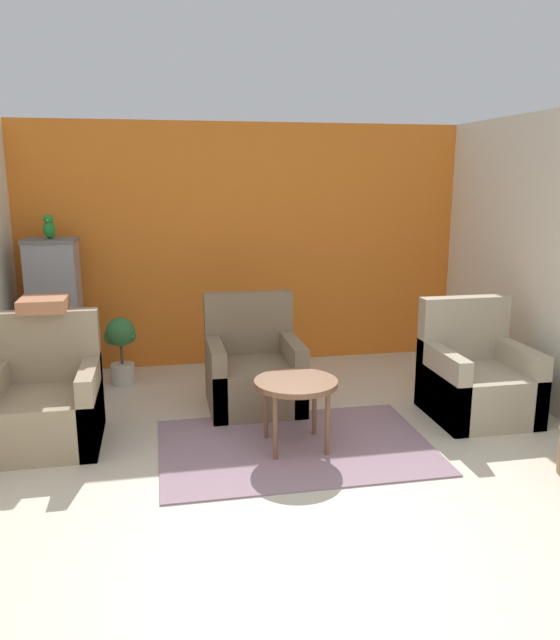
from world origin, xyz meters
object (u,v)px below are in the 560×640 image
Objects in this scene: armchair_right at (476,381)px; birdcage at (56,313)px; parrot at (49,227)px; armchair_middle at (253,373)px; potted_plant at (121,344)px; coffee_table at (296,388)px; armchair_left at (45,405)px.

armchair_right is 3.86m from birdcage.
parrot is at bearing 90.00° from birdcage.
armchair_right is 1.87m from armchair_middle.
coffee_table is at bearing -52.68° from potted_plant.
armchair_left is at bearing -110.39° from potted_plant.
potted_plant is at bearing -15.61° from birdcage.
coffee_table is 0.63× the size of armchair_right.
potted_plant is (-1.15, 0.82, 0.10)m from armchair_middle.
coffee_table is 0.44× the size of birdcage.
parrot reaches higher than birdcage.
armchair_middle is at bearing -29.71° from parrot.
armchair_right is (3.41, -0.10, 0.00)m from armchair_left.
armchair_left is 3.41m from armchair_right.
birdcage is at bearing -90.00° from parrot.
parrot is (-0.00, 0.00, 0.81)m from birdcage.
armchair_right is 3.24m from potted_plant.
armchair_left and armchair_right have the same top height.
armchair_middle is 0.69× the size of birdcage.
parrot reaches higher than armchair_middle.
coffee_table is at bearing -13.54° from armchair_left.
birdcage is (-1.73, 0.99, 0.39)m from armchair_middle.
parrot is at bearing 164.22° from potted_plant.
birdcage is 0.67m from potted_plant.
armchair_middle is at bearing 16.20° from armchair_left.
birdcage reaches higher than armchair_middle.
armchair_left is 1.00× the size of armchair_middle.
armchair_right is (1.61, 0.34, -0.16)m from coffee_table.
coffee_table is 2.70m from birdcage.
armchair_left reaches higher than coffee_table.
armchair_left is 1.39m from potted_plant.
armchair_right is 4.02m from parrot.
armchair_left and armchair_middle have the same top height.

